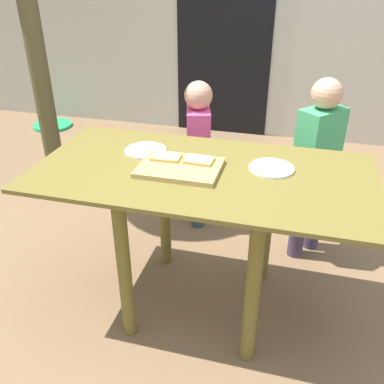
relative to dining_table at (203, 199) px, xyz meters
The scene contains 11 objects.
ground_plane 0.62m from the dining_table, ahead, with size 16.00×16.00×0.00m, color brown.
house_door 2.52m from the dining_table, 99.18° to the left, with size 0.90×0.02×2.00m, color black.
dining_table is the anchor object (origin of this frame).
cutting_board 0.18m from the dining_table, 168.08° to the right, with size 0.35×0.26×0.02m, color tan.
pizza_slice_far_left 0.25m from the dining_table, 169.03° to the left, with size 0.13×0.10×0.01m.
pizza_slice_far_right 0.18m from the dining_table, 125.56° to the left, with size 0.13×0.10×0.01m.
plate_white_right 0.33m from the dining_table, 17.39° to the left, with size 0.20×0.20×0.01m, color white.
plate_white_left 0.37m from the dining_table, 157.30° to the left, with size 0.20×0.20×0.01m, color white.
child_left 0.79m from the dining_table, 105.64° to the left, with size 0.20×0.27×0.94m.
child_right 0.77m from the dining_table, 50.26° to the left, with size 0.26×0.27×1.05m.
garden_hose_coil 3.09m from the dining_table, 135.35° to the left, with size 0.40×0.40×0.03m, color #20B15C.
Camera 1 is at (0.37, -1.58, 1.56)m, focal length 39.15 mm.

